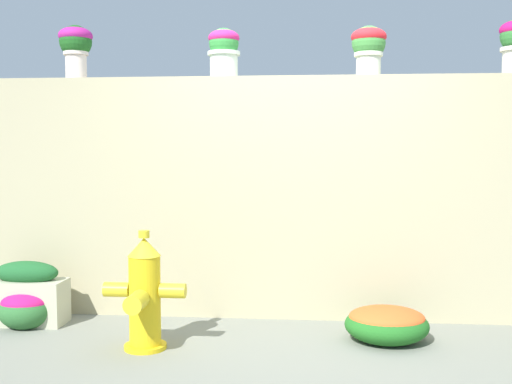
{
  "coord_description": "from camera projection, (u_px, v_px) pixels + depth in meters",
  "views": [
    {
      "loc": [
        0.16,
        -4.12,
        1.39
      ],
      "look_at": [
        -0.3,
        0.74,
        1.03
      ],
      "focal_mm": 43.51,
      "sensor_mm": 36.0,
      "label": 1
    }
  ],
  "objects": [
    {
      "name": "potted_plant_1",
      "position": [
        76.0,
        44.0,
        5.12
      ],
      "size": [
        0.28,
        0.28,
        0.44
      ],
      "color": "beige",
      "rests_on": "stone_wall"
    },
    {
      "name": "potted_plant_3",
      "position": [
        369.0,
        45.0,
        4.9
      ],
      "size": [
        0.28,
        0.28,
        0.39
      ],
      "color": "beige",
      "rests_on": "stone_wall"
    },
    {
      "name": "flower_bush_left",
      "position": [
        387.0,
        323.0,
        4.43
      ],
      "size": [
        0.6,
        0.54,
        0.26
      ],
      "color": "#20631F",
      "rests_on": "ground"
    },
    {
      "name": "planter_box",
      "position": [
        27.0,
        294.0,
        4.86
      ],
      "size": [
        0.6,
        0.28,
        0.5
      ],
      "color": "#B1B093",
      "rests_on": "ground"
    },
    {
      "name": "stone_wall",
      "position": [
        295.0,
        198.0,
        5.07
      ],
      "size": [
        6.73,
        0.31,
        1.95
      ],
      "primitive_type": "cube",
      "color": "tan",
      "rests_on": "ground"
    },
    {
      "name": "potted_plant_2",
      "position": [
        224.0,
        49.0,
        5.06
      ],
      "size": [
        0.27,
        0.27,
        0.41
      ],
      "color": "silver",
      "rests_on": "stone_wall"
    },
    {
      "name": "flower_bush_right",
      "position": [
        25.0,
        308.0,
        4.78
      ],
      "size": [
        0.41,
        0.37,
        0.29
      ],
      "color": "#2C652F",
      "rests_on": "ground"
    },
    {
      "name": "fire_hydrant",
      "position": [
        144.0,
        296.0,
        4.24
      ],
      "size": [
        0.57,
        0.45,
        0.82
      ],
      "color": "gold",
      "rests_on": "ground"
    },
    {
      "name": "ground_plane",
      "position": [
        290.0,
        352.0,
        4.21
      ],
      "size": [
        24.0,
        24.0,
        0.0
      ],
      "primitive_type": "plane",
      "color": "slate"
    }
  ]
}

